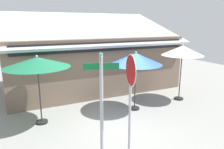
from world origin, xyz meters
TOP-DOWN VIEW (x-y plane):
  - ground_plane at (0.00, 0.00)m, footprint 28.00×28.00m
  - cafe_building at (0.68, 5.05)m, footprint 9.78×5.31m
  - street_sign_post at (-1.62, -1.99)m, footprint 0.83×0.89m
  - stop_sign at (-0.90, -2.19)m, footprint 0.20×0.81m
  - patio_umbrella_forest_green_left at (-2.75, 1.22)m, footprint 2.35×2.35m
  - patio_umbrella_royal_blue_center at (1.15, 0.86)m, footprint 2.23×2.23m
  - patio_umbrella_ivory_right at (3.81, 0.97)m, footprint 1.98×1.98m

SIDE VIEW (x-z plane):
  - ground_plane at x=0.00m, z-range -0.10..0.00m
  - cafe_building at x=0.68m, z-range -0.61..3.79m
  - street_sign_post at x=-1.62m, z-range 0.34..3.34m
  - stop_sign at x=-0.90m, z-range 0.61..3.56m
  - patio_umbrella_royal_blue_center at x=1.15m, z-range 0.96..3.52m
  - patio_umbrella_forest_green_left at x=-2.75m, z-range 1.03..3.63m
  - patio_umbrella_ivory_right at x=3.81m, z-range 1.05..3.80m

